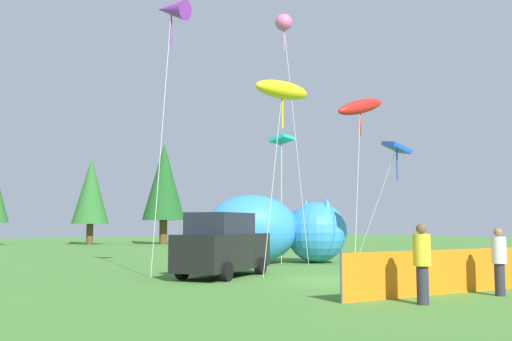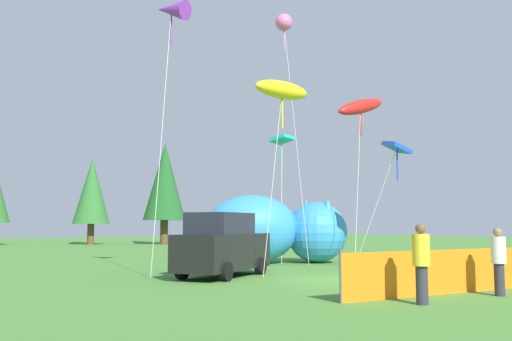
{
  "view_description": "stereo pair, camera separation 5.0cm",
  "coord_description": "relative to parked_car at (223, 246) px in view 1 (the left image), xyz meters",
  "views": [
    {
      "loc": [
        -13.38,
        -12.44,
        1.77
      ],
      "look_at": [
        -0.32,
        3.66,
        3.71
      ],
      "focal_mm": 40.0,
      "sensor_mm": 36.0,
      "label": 1
    },
    {
      "loc": [
        -13.34,
        -12.47,
        1.77
      ],
      "look_at": [
        -0.32,
        3.66,
        3.71
      ],
      "focal_mm": 40.0,
      "sensor_mm": 36.0,
      "label": 2
    }
  ],
  "objects": [
    {
      "name": "kite_blue_box",
      "position": [
        7.03,
        -1.88,
        3.65
      ],
      "size": [
        1.14,
        2.36,
        5.06
      ],
      "color": "silver",
      "rests_on": "ground"
    },
    {
      "name": "spectator_in_yellow_shirt",
      "position": [
        2.38,
        -8.4,
        -0.13
      ],
      "size": [
        0.36,
        0.36,
        1.67
      ],
      "color": "#2D2D38",
      "rests_on": "ground"
    },
    {
      "name": "kite_pink_octopus",
      "position": [
        4.83,
        2.26,
        9.38
      ],
      "size": [
        1.63,
        0.74,
        10.87
      ],
      "color": "silver",
      "rests_on": "ground"
    },
    {
      "name": "kite_red_lizard",
      "position": [
        7.43,
        0.24,
        5.74
      ],
      "size": [
        2.86,
        0.89,
        7.48
      ],
      "color": "silver",
      "rests_on": "ground"
    },
    {
      "name": "folding_chair",
      "position": [
        3.61,
        -4.57,
        -0.56
      ],
      "size": [
        0.48,
        0.48,
        0.82
      ],
      "rotation": [
        0.0,
        0.0,
        -0.03
      ],
      "color": "#1959A5",
      "rests_on": "ground"
    },
    {
      "name": "horizon_tree_east",
      "position": [
        8.53,
        31.31,
        3.52
      ],
      "size": [
        3.11,
        3.11,
        7.43
      ],
      "color": "brown",
      "rests_on": "ground"
    },
    {
      "name": "ground_plane",
      "position": [
        2.11,
        -3.23,
        -1.04
      ],
      "size": [
        120.0,
        120.0,
        0.0
      ],
      "primitive_type": "plane",
      "color": "#477F33"
    },
    {
      "name": "safety_fence",
      "position": [
        2.07,
        -7.42,
        -0.48
      ],
      "size": [
        7.5,
        1.21,
        1.22
      ],
      "rotation": [
        0.0,
        0.0,
        -0.15
      ],
      "color": "orange",
      "rests_on": "ground"
    },
    {
      "name": "parked_car",
      "position": [
        0.0,
        0.0,
        0.0
      ],
      "size": [
        4.58,
        3.4,
        2.14
      ],
      "rotation": [
        0.0,
        0.0,
        0.47
      ],
      "color": "black",
      "rests_on": "ground"
    },
    {
      "name": "kite_teal_diamond",
      "position": [
        6.47,
        4.29,
        4.62
      ],
      "size": [
        1.47,
        1.55,
        5.94
      ],
      "color": "silver",
      "rests_on": "ground"
    },
    {
      "name": "spectator_in_red_shirt",
      "position": [
        -0.41,
        -8.1,
        -0.07
      ],
      "size": [
        0.39,
        0.39,
        1.77
      ],
      "color": "#2D2D38",
      "rests_on": "ground"
    },
    {
      "name": "horizon_tree_west",
      "position": [
        13.77,
        27.99,
        4.36
      ],
      "size": [
        3.69,
        3.69,
        8.8
      ],
      "color": "brown",
      "rests_on": "ground"
    },
    {
      "name": "inflatable_cat",
      "position": [
        5.58,
        3.91,
        0.38
      ],
      "size": [
        6.59,
        5.17,
        3.07
      ],
      "rotation": [
        0.0,
        0.0,
        -0.5
      ],
      "color": "#338CD8",
      "rests_on": "ground"
    },
    {
      "name": "kite_yellow_hero",
      "position": [
        1.22,
        -1.67,
        5.18
      ],
      "size": [
        2.66,
        1.12,
        6.6
      ],
      "color": "silver",
      "rests_on": "ground"
    },
    {
      "name": "kite_purple_delta",
      "position": [
        -1.1,
        1.72,
        8.38
      ],
      "size": [
        1.47,
        1.56,
        9.95
      ],
      "color": "silver",
      "rests_on": "ground"
    }
  ]
}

